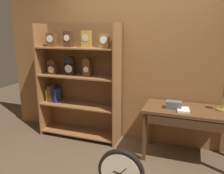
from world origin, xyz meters
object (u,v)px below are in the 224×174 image
(bookshelf, at_px, (77,81))
(toolbox_small, at_px, (174,105))
(round_clock_large, at_px, (121,173))
(open_repair_manual, at_px, (183,110))
(workbench, at_px, (189,116))

(bookshelf, bearing_deg, toolbox_small, -7.75)
(bookshelf, relative_size, toolbox_small, 9.25)
(round_clock_large, bearing_deg, toolbox_small, 65.72)
(open_repair_manual, bearing_deg, workbench, 39.20)
(open_repair_manual, xyz_separation_m, round_clock_large, (-0.58, -0.96, -0.49))
(bookshelf, distance_m, workbench, 1.86)
(workbench, relative_size, open_repair_manual, 5.65)
(workbench, relative_size, toolbox_small, 5.96)
(round_clock_large, bearing_deg, workbench, 57.54)
(toolbox_small, relative_size, round_clock_large, 0.37)
(workbench, xyz_separation_m, toolbox_small, (-0.21, -0.04, 0.15))
(bookshelf, height_order, toolbox_small, bookshelf)
(bookshelf, xyz_separation_m, toolbox_small, (1.61, -0.22, -0.18))
(workbench, bearing_deg, toolbox_small, -168.44)
(bookshelf, height_order, round_clock_large, bookshelf)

